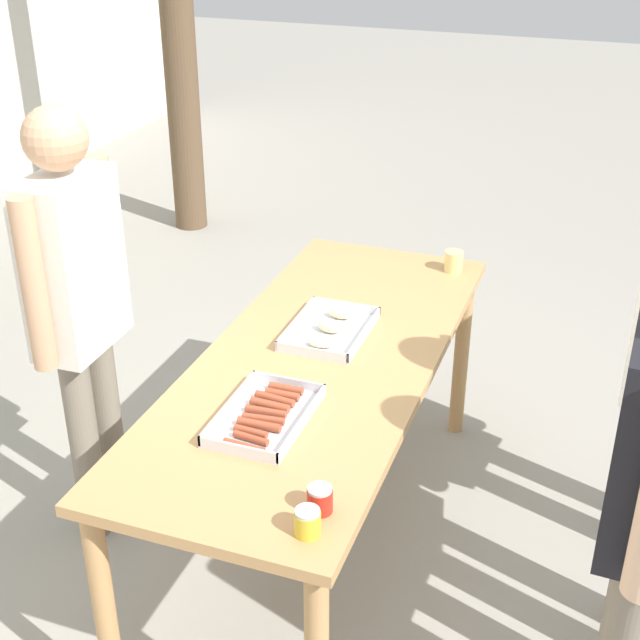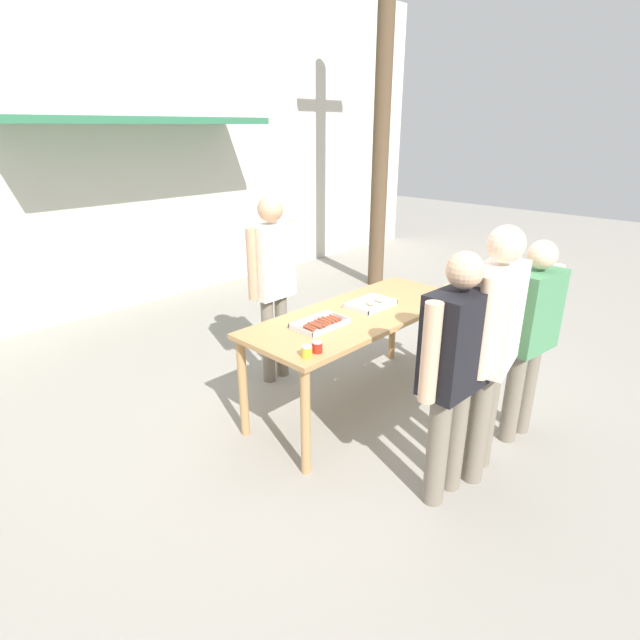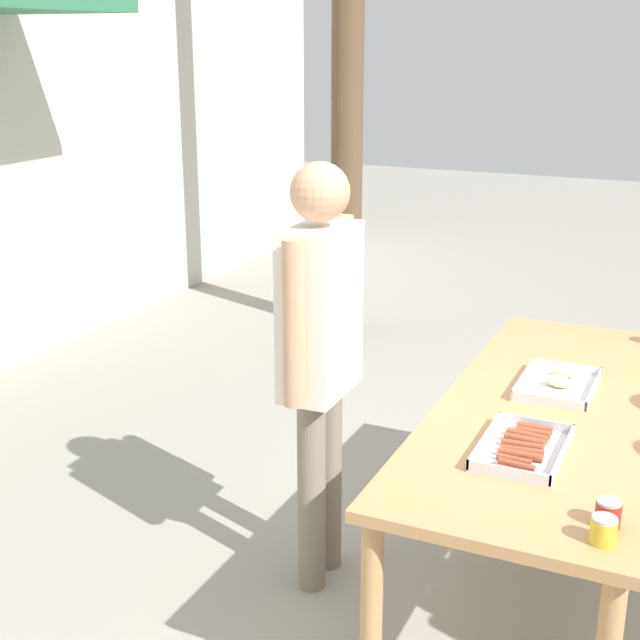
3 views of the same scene
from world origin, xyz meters
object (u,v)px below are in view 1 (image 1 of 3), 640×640
(condiment_jar_ketchup, at_px, (320,499))
(person_server_behind_table, at_px, (77,292))
(beer_cup, at_px, (454,261))
(food_tray_buns, at_px, (330,329))
(condiment_jar_mustard, at_px, (307,522))
(food_tray_sausages, at_px, (266,416))

(condiment_jar_ketchup, distance_m, person_server_behind_table, 1.37)
(beer_cup, bearing_deg, food_tray_buns, 156.52)
(condiment_jar_mustard, relative_size, condiment_jar_ketchup, 1.00)
(person_server_behind_table, bearing_deg, condiment_jar_ketchup, -119.67)
(condiment_jar_ketchup, relative_size, person_server_behind_table, 0.04)
(food_tray_buns, distance_m, condiment_jar_ketchup, 1.05)
(food_tray_sausages, bearing_deg, condiment_jar_mustard, -145.43)
(beer_cup, relative_size, person_server_behind_table, 0.05)
(food_tray_sausages, xyz_separation_m, condiment_jar_mustard, (-0.47, -0.32, 0.02))
(beer_cup, bearing_deg, condiment_jar_mustard, -179.88)
(beer_cup, distance_m, person_server_behind_table, 1.63)
(condiment_jar_mustard, relative_size, beer_cup, 0.85)
(condiment_jar_mustard, distance_m, condiment_jar_ketchup, 0.10)
(beer_cup, bearing_deg, person_server_behind_table, 132.29)
(food_tray_buns, height_order, beer_cup, beer_cup)
(condiment_jar_ketchup, relative_size, beer_cup, 0.85)
(food_tray_buns, relative_size, condiment_jar_ketchup, 5.17)
(condiment_jar_ketchup, bearing_deg, food_tray_buns, 17.77)
(condiment_jar_mustard, bearing_deg, food_tray_sausages, 34.57)
(condiment_jar_mustard, distance_m, person_server_behind_table, 1.42)
(food_tray_buns, xyz_separation_m, condiment_jar_ketchup, (-1.00, -0.32, 0.02))
(food_tray_buns, relative_size, condiment_jar_mustard, 5.17)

